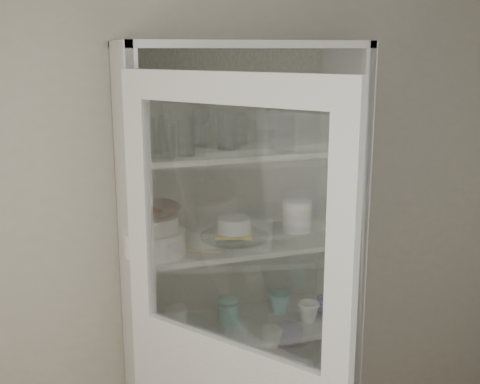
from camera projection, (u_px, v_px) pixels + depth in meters
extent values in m
cube|color=#BAB5AA|center=(183.00, 220.00, 2.76)|extent=(3.60, 0.02, 2.60)
cube|color=#B7B8B4|center=(131.00, 298.00, 2.52)|extent=(0.03, 0.45, 2.10)
cube|color=#B7B8B4|center=(337.00, 271.00, 2.83)|extent=(0.03, 0.45, 2.10)
cube|color=slate|center=(226.00, 268.00, 2.87)|extent=(1.00, 0.03, 2.10)
cube|color=#B7B8B4|center=(240.00, 44.00, 2.44)|extent=(1.00, 0.45, 0.03)
cube|color=beige|center=(241.00, 326.00, 2.71)|extent=(0.94, 0.42, 0.02)
cube|color=beige|center=(241.00, 242.00, 2.62)|extent=(0.94, 0.42, 0.02)
cube|color=beige|center=(241.00, 151.00, 2.52)|extent=(0.94, 0.42, 0.02)
cube|color=#B7B8B4|center=(229.00, 88.00, 1.84)|extent=(0.55, 0.76, 0.10)
cube|color=#B7B8B4|center=(140.00, 209.00, 2.18)|extent=(0.08, 0.10, 0.80)
cube|color=#B7B8B4|center=(342.00, 253.00, 1.72)|extent=(0.08, 0.10, 0.80)
cube|color=silver|center=(229.00, 228.00, 1.95)|extent=(0.42, 0.60, 0.78)
cylinder|color=silver|center=(148.00, 141.00, 2.28)|extent=(0.07, 0.07, 0.13)
cylinder|color=silver|center=(168.00, 141.00, 2.29)|extent=(0.07, 0.07, 0.13)
cylinder|color=silver|center=(186.00, 138.00, 2.33)|extent=(0.07, 0.07, 0.14)
cylinder|color=silver|center=(278.00, 134.00, 2.42)|extent=(0.09, 0.09, 0.15)
cylinder|color=silver|center=(283.00, 134.00, 2.46)|extent=(0.08, 0.08, 0.13)
cylinder|color=silver|center=(286.00, 133.00, 2.44)|extent=(0.10, 0.10, 0.15)
cylinder|color=silver|center=(343.00, 130.00, 2.52)|extent=(0.10, 0.10, 0.15)
cylinder|color=silver|center=(155.00, 134.00, 2.39)|extent=(0.10, 0.10, 0.15)
cylinder|color=silver|center=(161.00, 136.00, 2.40)|extent=(0.08, 0.08, 0.14)
cylinder|color=silver|center=(226.00, 132.00, 2.48)|extent=(0.10, 0.10, 0.15)
cylinder|color=silver|center=(230.00, 131.00, 2.49)|extent=(0.08, 0.08, 0.15)
cylinder|color=white|center=(155.00, 242.00, 2.42)|extent=(0.25, 0.25, 0.10)
cylinder|color=white|center=(147.00, 233.00, 2.61)|extent=(0.23, 0.23, 0.06)
cylinder|color=beige|center=(155.00, 223.00, 2.40)|extent=(0.23, 0.23, 0.06)
imported|color=#4C2B1D|center=(154.00, 210.00, 2.39)|extent=(0.24, 0.24, 0.05)
cylinder|color=silver|center=(234.00, 236.00, 2.63)|extent=(0.40, 0.40, 0.02)
cube|color=gold|center=(234.00, 233.00, 2.63)|extent=(0.21, 0.21, 0.01)
cylinder|color=white|center=(234.00, 225.00, 2.62)|extent=(0.18, 0.18, 0.06)
cylinder|color=silver|center=(297.00, 216.00, 2.72)|extent=(0.13, 0.13, 0.14)
imported|color=navy|center=(329.00, 307.00, 2.77)|extent=(0.13, 0.13, 0.09)
imported|color=teal|center=(280.00, 303.00, 2.81)|extent=(0.14, 0.14, 0.10)
imported|color=white|center=(309.00, 312.00, 2.72)|extent=(0.12, 0.12, 0.09)
cylinder|color=teal|center=(228.00, 314.00, 2.70)|extent=(0.10, 0.10, 0.10)
ellipsoid|color=teal|center=(228.00, 302.00, 2.69)|extent=(0.10, 0.10, 0.02)
cylinder|color=silver|center=(209.00, 334.00, 2.57)|extent=(0.10, 0.10, 0.04)
cylinder|color=white|center=(176.00, 320.00, 2.61)|extent=(0.11, 0.11, 0.11)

